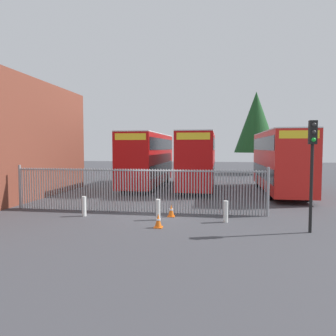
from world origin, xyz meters
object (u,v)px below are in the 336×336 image
Objects in this scene: traffic_cone_mid_forecourt at (171,211)px; bollard_near_left at (84,206)px; bollard_near_right at (226,211)px; double_decker_bus_behind_fence_left at (148,158)px; traffic_cone_by_gate at (158,221)px; double_decker_bus_near_gate at (280,159)px; double_decker_bus_behind_fence_right at (198,158)px; traffic_light_kerbside at (312,155)px; bollard_center_front at (158,210)px.

bollard_near_left is at bearing -172.76° from traffic_cone_mid_forecourt.
bollard_near_right is (6.66, -0.21, 0.00)m from bollard_near_left.
double_decker_bus_behind_fence_left is 13.93m from traffic_cone_by_gate.
double_decker_bus_near_gate is at bearing 59.00° from traffic_cone_by_gate.
bollard_near_left is (-0.53, -11.72, -1.95)m from double_decker_bus_behind_fence_left.
double_decker_bus_near_gate is 10.86m from bollard_near_right.
double_decker_bus_behind_fence_right is 12.50m from bollard_near_left.
bollard_near_right is (6.13, -11.93, -1.95)m from double_decker_bus_behind_fence_left.
traffic_light_kerbside is (3.18, -1.24, 2.51)m from bollard_near_right.
bollard_near_right is 1.61× the size of traffic_cone_mid_forecourt.
double_decker_bus_behind_fence_right is at bearing 86.86° from traffic_cone_mid_forecourt.
traffic_light_kerbside reaches higher than bollard_near_right.
bollard_center_front and bollard_near_right have the same top height.
traffic_cone_mid_forecourt is at bearing 7.24° from bollard_near_left.
double_decker_bus_behind_fence_left is 12.52m from bollard_center_front.
bollard_near_right is (3.01, 0.04, 0.00)m from bollard_center_front.
double_decker_bus_behind_fence_left is 1.00× the size of double_decker_bus_behind_fence_right.
bollard_near_left is (-10.70, -9.67, -1.95)m from double_decker_bus_near_gate.
traffic_light_kerbside is at bearing -11.00° from bollard_center_front.
double_decker_bus_behind_fence_left reaches higher than bollard_near_left.
traffic_cone_mid_forecourt is at bearing 57.89° from bollard_center_front.
bollard_near_left reaches higher than traffic_cone_by_gate.
double_decker_bus_near_gate reaches higher than bollard_center_front.
bollard_near_right is 2.64m from traffic_cone_mid_forecourt.
bollard_center_front is 1.41m from traffic_cone_by_gate.
double_decker_bus_near_gate reaches higher than traffic_cone_mid_forecourt.
double_decker_bus_near_gate is at bearing 54.32° from traffic_cone_mid_forecourt.
double_decker_bus_near_gate is 1.00× the size of double_decker_bus_behind_fence_right.
traffic_cone_by_gate is at bearing -22.55° from bollard_near_left.
bollard_near_right is at bearing -62.81° from double_decker_bus_behind_fence_left.
double_decker_bus_behind_fence_left is 11.89m from bollard_near_left.
double_decker_bus_behind_fence_right is 18.32× the size of traffic_cone_mid_forecourt.
traffic_cone_mid_forecourt is (-2.53, 0.74, -0.19)m from bollard_near_right.
traffic_light_kerbside is (9.31, -13.17, 0.56)m from double_decker_bus_behind_fence_left.
double_decker_bus_behind_fence_left is at bearing 104.23° from traffic_cone_by_gate.
double_decker_bus_behind_fence_left is at bearing 107.84° from traffic_cone_mid_forecourt.
bollard_center_front reaches higher than traffic_cone_by_gate.
double_decker_bus_behind_fence_left is at bearing 87.42° from bollard_near_left.
bollard_near_right is (-4.04, -9.88, -1.95)m from double_decker_bus_near_gate.
double_decker_bus_behind_fence_right is 18.32× the size of traffic_cone_by_gate.
bollard_center_front is 0.93m from traffic_cone_mid_forecourt.
bollard_center_front is (-7.06, -9.92, -1.95)m from double_decker_bus_near_gate.
traffic_cone_mid_forecourt is at bearing 163.76° from bollard_near_right.
bollard_near_right is 4.24m from traffic_light_kerbside.
bollard_near_right is 3.09m from traffic_cone_by_gate.
double_decker_bus_behind_fence_right is (4.20, -0.31, 0.00)m from double_decker_bus_behind_fence_left.
traffic_cone_mid_forecourt is at bearing -93.14° from double_decker_bus_behind_fence_right.
bollard_center_front is (3.12, -11.97, -1.95)m from double_decker_bus_behind_fence_left.
double_decker_bus_behind_fence_right reaches higher than bollard_near_left.
bollard_near_right is 1.61× the size of traffic_cone_by_gate.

